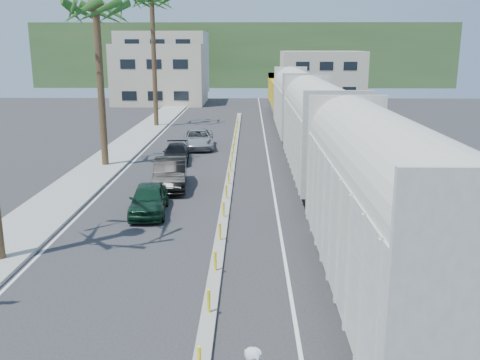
% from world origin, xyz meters
% --- Properties ---
extents(ground, '(140.00, 140.00, 0.00)m').
position_xyz_m(ground, '(0.00, 0.00, 0.00)').
color(ground, '#28282B').
rests_on(ground, ground).
extents(sidewalk, '(3.00, 90.00, 0.15)m').
position_xyz_m(sidewalk, '(-8.50, 25.00, 0.07)').
color(sidewalk, gray).
rests_on(sidewalk, ground).
extents(rails, '(1.56, 100.00, 0.06)m').
position_xyz_m(rails, '(5.00, 28.00, 0.03)').
color(rails, black).
rests_on(rails, ground).
extents(median, '(0.45, 60.00, 0.85)m').
position_xyz_m(median, '(0.00, 19.96, 0.09)').
color(median, gray).
rests_on(median, ground).
extents(lane_markings, '(9.42, 90.00, 0.01)m').
position_xyz_m(lane_markings, '(-2.15, 25.00, 0.00)').
color(lane_markings, silver).
rests_on(lane_markings, ground).
extents(freight_train, '(3.00, 60.94, 5.85)m').
position_xyz_m(freight_train, '(5.00, 23.17, 2.91)').
color(freight_train, '#ADAB9F').
rests_on(freight_train, ground).
extents(buildings, '(38.00, 27.00, 10.00)m').
position_xyz_m(buildings, '(-6.41, 71.66, 4.36)').
color(buildings, '#BDB296').
rests_on(buildings, ground).
extents(hillside, '(80.00, 20.00, 12.00)m').
position_xyz_m(hillside, '(0.00, 100.00, 6.00)').
color(hillside, '#385628').
rests_on(hillside, ground).
extents(car_lead, '(2.36, 4.42, 1.41)m').
position_xyz_m(car_lead, '(-3.56, 11.90, 0.71)').
color(car_lead, '#10301E').
rests_on(car_lead, ground).
extents(car_second, '(2.71, 5.30, 1.63)m').
position_xyz_m(car_second, '(-3.23, 16.67, 0.82)').
color(car_second, black).
rests_on(car_second, ground).
extents(car_third, '(2.38, 4.52, 1.23)m').
position_xyz_m(car_third, '(-3.81, 23.38, 0.62)').
color(car_third, black).
rests_on(car_third, ground).
extents(car_rear, '(3.31, 5.57, 1.43)m').
position_xyz_m(car_rear, '(-2.82, 28.71, 0.71)').
color(car_rear, '#A6A9AB').
rests_on(car_rear, ground).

